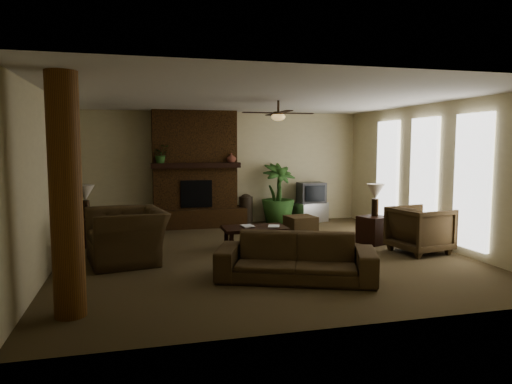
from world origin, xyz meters
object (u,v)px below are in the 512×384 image
object	(u,v)px
armchair_right	(420,227)
lamp_left	(86,195)
armchair_left	(127,227)
tv_stand	(310,212)
log_column	(66,197)
side_table_left	(87,232)
lamp_right	(375,194)
ottoman	(301,225)
floor_plant	(278,207)
sofa	(296,250)
side_table_right	(373,230)
floor_vase	(246,207)
coffee_table	(255,230)

from	to	relation	value
armchair_right	lamp_left	world-z (taller)	lamp_left
armchair_left	tv_stand	distance (m)	5.48
log_column	side_table_left	size ratio (longest dim) A/B	5.09
log_column	lamp_right	size ratio (longest dim) A/B	4.31
ottoman	side_table_left	world-z (taller)	side_table_left
armchair_right	side_table_left	size ratio (longest dim) A/B	1.72
floor_plant	side_table_left	size ratio (longest dim) A/B	2.77
armchair_left	ottoman	distance (m)	4.06
armchair_right	lamp_right	bearing A→B (deg)	10.80
sofa	side_table_left	bearing A→B (deg)	157.09
log_column	ottoman	xyz separation A→B (m)	(4.30, 4.05, -1.20)
lamp_right	ottoman	bearing A→B (deg)	131.93
side_table_left	armchair_left	bearing A→B (deg)	-61.78
side_table_right	log_column	bearing A→B (deg)	-153.04
lamp_right	sofa	bearing A→B (deg)	-139.54
armchair_left	floor_plant	distance (m)	4.68
floor_plant	lamp_left	world-z (taller)	lamp_left
sofa	side_table_right	world-z (taller)	sofa
armchair_left	side_table_right	size ratio (longest dim) A/B	2.50
ottoman	armchair_left	bearing A→B (deg)	-156.63
floor_vase	floor_plant	bearing A→B (deg)	-8.07
side_table_left	floor_plant	bearing A→B (deg)	18.94
tv_stand	ottoman	bearing A→B (deg)	-138.22
floor_vase	floor_plant	world-z (taller)	floor_plant
armchair_left	lamp_left	bearing A→B (deg)	-163.62
floor_plant	lamp_right	size ratio (longest dim) A/B	2.34
floor_plant	coffee_table	bearing A→B (deg)	-115.99
lamp_right	log_column	bearing A→B (deg)	-152.82
armchair_left	lamp_left	xyz separation A→B (m)	(-0.79, 1.53, 0.40)
armchair_right	lamp_left	distance (m)	6.42
coffee_table	lamp_right	xyz separation A→B (m)	(2.50, -0.05, 0.63)
coffee_table	side_table_left	xyz separation A→B (m)	(-3.13, 1.09, -0.10)
lamp_left	armchair_left	bearing A→B (deg)	-62.58
ottoman	side_table_right	bearing A→B (deg)	-50.63
log_column	floor_plant	bearing A→B (deg)	52.34
armchair_right	lamp_right	xyz separation A→B (m)	(-0.38, 0.99, 0.53)
armchair_right	floor_plant	world-z (taller)	armchair_right
sofa	floor_plant	world-z (taller)	sofa
sofa	ottoman	bearing A→B (deg)	90.79
floor_vase	side_table_left	world-z (taller)	floor_vase
armchair_right	coffee_table	xyz separation A→B (m)	(-2.89, 1.04, -0.10)
ottoman	side_table_right	xyz separation A→B (m)	(1.08, -1.32, 0.08)
log_column	sofa	bearing A→B (deg)	13.60
ottoman	coffee_table	bearing A→B (deg)	-138.53
tv_stand	log_column	bearing A→B (deg)	-152.67
coffee_table	ottoman	world-z (taller)	coffee_table
coffee_table	lamp_right	bearing A→B (deg)	-1.17
armchair_right	log_column	bearing A→B (deg)	96.90
armchair_right	tv_stand	distance (m)	3.82
floor_vase	floor_plant	size ratio (longest dim) A/B	0.51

